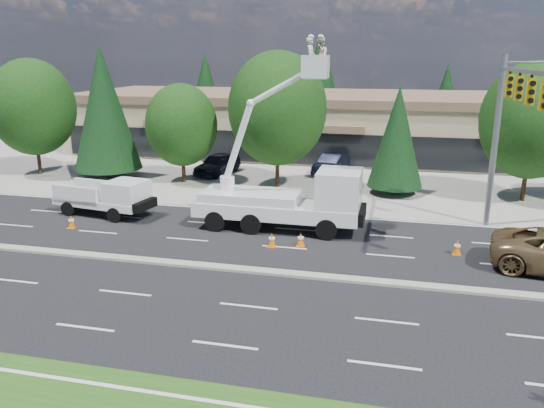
# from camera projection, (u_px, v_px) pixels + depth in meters

# --- Properties ---
(ground) EXTENTS (140.00, 140.00, 0.00)m
(ground) POSITION_uv_depth(u_px,v_px,m) (269.00, 273.00, 22.55)
(ground) COLOR black
(ground) RESTS_ON ground
(concrete_apron) EXTENTS (140.00, 22.00, 0.01)m
(concrete_apron) POSITION_uv_depth(u_px,v_px,m) (329.00, 174.00, 41.29)
(concrete_apron) COLOR gray
(concrete_apron) RESTS_ON ground
(road_median) EXTENTS (120.00, 0.55, 0.12)m
(road_median) POSITION_uv_depth(u_px,v_px,m) (269.00, 272.00, 22.54)
(road_median) COLOR gray
(road_median) RESTS_ON ground
(strip_mall) EXTENTS (50.40, 15.40, 5.50)m
(strip_mall) POSITION_uv_depth(u_px,v_px,m) (343.00, 122.00, 49.88)
(strip_mall) COLOR tan
(strip_mall) RESTS_ON ground
(tree_front_a) EXTENTS (6.33, 6.33, 8.78)m
(tree_front_a) POSITION_uv_depth(u_px,v_px,m) (33.00, 107.00, 40.06)
(tree_front_a) COLOR #332114
(tree_front_a) RESTS_ON ground
(tree_front_b) EXTENTS (4.93, 4.93, 9.72)m
(tree_front_b) POSITION_uv_depth(u_px,v_px,m) (104.00, 108.00, 38.72)
(tree_front_b) COLOR #332114
(tree_front_b) RESTS_ON ground
(tree_front_c) EXTENTS (5.11, 5.11, 7.09)m
(tree_front_c) POSITION_uv_depth(u_px,v_px,m) (182.00, 125.00, 37.69)
(tree_front_c) COLOR #332114
(tree_front_c) RESTS_ON ground
(tree_front_d) EXTENTS (6.71, 6.71, 9.31)m
(tree_front_d) POSITION_uv_depth(u_px,v_px,m) (277.00, 109.00, 35.79)
(tree_front_d) COLOR #332114
(tree_front_d) RESTS_ON ground
(tree_front_e) EXTENTS (3.61, 3.61, 7.12)m
(tree_front_e) POSITION_uv_depth(u_px,v_px,m) (397.00, 137.00, 34.48)
(tree_front_e) COLOR #332114
(tree_front_e) RESTS_ON ground
(tree_front_f) EXTENTS (6.27, 6.27, 8.70)m
(tree_front_f) POSITION_uv_depth(u_px,v_px,m) (533.00, 121.00, 32.37)
(tree_front_f) COLOR #332114
(tree_front_f) RESTS_ON ground
(tree_back_a) EXTENTS (4.68, 4.68, 9.22)m
(tree_back_a) POSITION_uv_depth(u_px,v_px,m) (206.00, 89.00, 64.53)
(tree_back_a) COLOR #332114
(tree_back_a) RESTS_ON ground
(tree_back_b) EXTENTS (5.95, 5.95, 11.72)m
(tree_back_b) POSITION_uv_depth(u_px,v_px,m) (320.00, 79.00, 61.09)
(tree_back_b) COLOR #332114
(tree_back_b) RESTS_ON ground
(tree_back_c) EXTENTS (4.09, 4.09, 8.06)m
(tree_back_c) POSITION_uv_depth(u_px,v_px,m) (445.00, 99.00, 58.54)
(tree_back_c) COLOR #332114
(tree_back_c) RESTS_ON ground
(signal_mast) EXTENTS (2.76, 10.16, 9.00)m
(signal_mast) POSITION_uv_depth(u_px,v_px,m) (507.00, 118.00, 25.31)
(signal_mast) COLOR gray
(signal_mast) RESTS_ON ground
(utility_pickup) EXTENTS (5.83, 2.90, 2.14)m
(utility_pickup) POSITION_uv_depth(u_px,v_px,m) (108.00, 200.00, 30.48)
(utility_pickup) COLOR white
(utility_pickup) RESTS_ON ground
(bucket_truck) EXTENTS (8.72, 2.86, 9.90)m
(bucket_truck) POSITION_uv_depth(u_px,v_px,m) (290.00, 192.00, 27.65)
(bucket_truck) COLOR white
(bucket_truck) RESTS_ON ground
(traffic_cone_a) EXTENTS (0.40, 0.40, 0.70)m
(traffic_cone_a) POSITION_uv_depth(u_px,v_px,m) (71.00, 222.00, 28.36)
(traffic_cone_a) COLOR orange
(traffic_cone_a) RESTS_ON ground
(traffic_cone_b) EXTENTS (0.40, 0.40, 0.70)m
(traffic_cone_b) POSITION_uv_depth(u_px,v_px,m) (272.00, 240.00, 25.57)
(traffic_cone_b) COLOR orange
(traffic_cone_b) RESTS_ON ground
(traffic_cone_c) EXTENTS (0.40, 0.40, 0.70)m
(traffic_cone_c) POSITION_uv_depth(u_px,v_px,m) (301.00, 239.00, 25.65)
(traffic_cone_c) COLOR orange
(traffic_cone_c) RESTS_ON ground
(traffic_cone_d) EXTENTS (0.40, 0.40, 0.70)m
(traffic_cone_d) POSITION_uv_depth(u_px,v_px,m) (457.00, 247.00, 24.59)
(traffic_cone_d) COLOR orange
(traffic_cone_d) RESTS_ON ground
(parked_car_west) EXTENTS (2.87, 5.10, 1.64)m
(parked_car_west) POSITION_uv_depth(u_px,v_px,m) (217.00, 164.00, 41.11)
(parked_car_west) COLOR black
(parked_car_west) RESTS_ON ground
(parked_car_east) EXTENTS (2.61, 4.85, 1.52)m
(parked_car_east) POSITION_uv_depth(u_px,v_px,m) (331.00, 164.00, 41.33)
(parked_car_east) COLOR black
(parked_car_east) RESTS_ON ground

